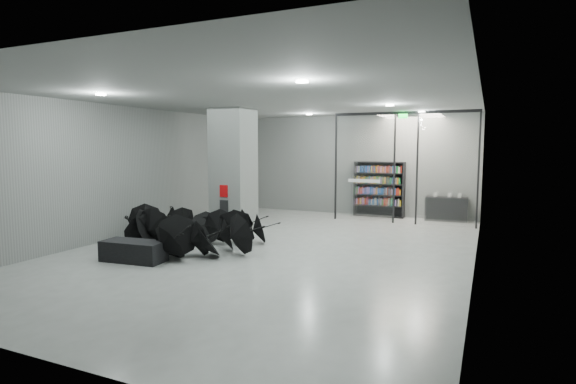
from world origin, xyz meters
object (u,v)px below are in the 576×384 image
at_px(shop_counter, 446,209).
at_px(umbrella_cluster, 187,236).
at_px(bench, 134,251).
at_px(bookshelf, 379,189).
at_px(column, 234,170).

relative_size(shop_counter, umbrella_cluster, 0.31).
bearing_deg(bench, umbrella_cluster, 76.72).
relative_size(bench, bookshelf, 0.71).
distance_m(bench, shop_counter, 11.35).
height_order(bookshelf, shop_counter, bookshelf).
xyz_separation_m(bench, shop_counter, (6.37, 9.39, 0.20)).
distance_m(bookshelf, shop_counter, 2.61).
height_order(column, bench, column).
bearing_deg(bookshelf, umbrella_cluster, -116.27).
bearing_deg(shop_counter, bookshelf, 176.59).
relative_size(column, umbrella_cluster, 0.83).
height_order(bench, bookshelf, bookshelf).
relative_size(column, shop_counter, 2.67).
relative_size(bench, shop_counter, 1.04).
bearing_deg(column, bench, -90.73).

